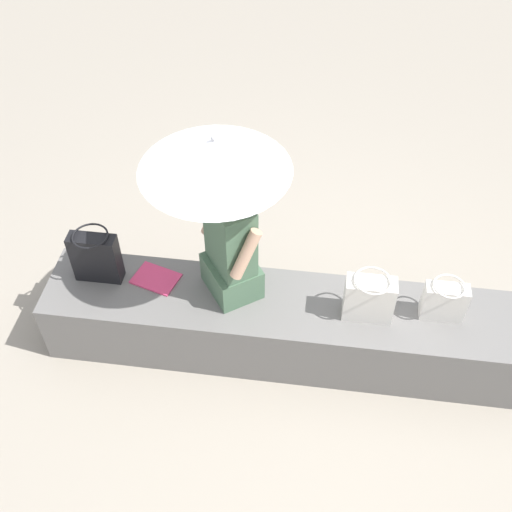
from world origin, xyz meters
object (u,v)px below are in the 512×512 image
object	(u,v)px
handbag_black	(444,301)
magazine	(156,278)
parasol	(214,155)
shoulder_bag_spare	(369,298)
tote_bag_canvas	(96,257)
person_seated	(231,244)

from	to	relation	value
handbag_black	magazine	size ratio (longest dim) A/B	0.99
handbag_black	magazine	world-z (taller)	handbag_black
handbag_black	parasol	bearing A→B (deg)	-3.78
magazine	shoulder_bag_spare	bearing A→B (deg)	-168.08
tote_bag_canvas	shoulder_bag_spare	world-z (taller)	tote_bag_canvas
parasol	tote_bag_canvas	size ratio (longest dim) A/B	3.03
magazine	tote_bag_canvas	bearing A→B (deg)	20.85
person_seated	magazine	world-z (taller)	person_seated
tote_bag_canvas	magazine	world-z (taller)	tote_bag_canvas
person_seated	magazine	size ratio (longest dim) A/B	3.21
person_seated	tote_bag_canvas	world-z (taller)	person_seated
shoulder_bag_spare	magazine	distance (m)	1.35
tote_bag_canvas	shoulder_bag_spare	size ratio (longest dim) A/B	1.16
person_seated	shoulder_bag_spare	size ratio (longest dim) A/B	2.83
tote_bag_canvas	shoulder_bag_spare	xyz separation A→B (m)	(-1.69, 0.09, -0.03)
tote_bag_canvas	person_seated	bearing A→B (deg)	-178.69
person_seated	handbag_black	world-z (taller)	person_seated
parasol	magazine	size ratio (longest dim) A/B	4.01
shoulder_bag_spare	parasol	bearing A→B (deg)	-8.85
person_seated	parasol	world-z (taller)	parasol
handbag_black	person_seated	bearing A→B (deg)	-2.64
magazine	person_seated	bearing A→B (deg)	-163.68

